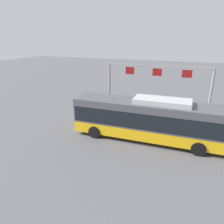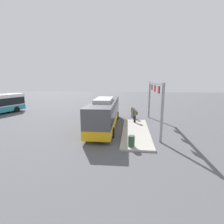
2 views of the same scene
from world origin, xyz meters
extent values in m
plane|color=#56565B|center=(0.00, 0.00, 0.00)|extent=(120.00, 120.00, 0.00)
cube|color=#B2ADA3|center=(-1.74, -3.55, 0.08)|extent=(10.00, 2.80, 0.16)
cube|color=#EAAD14|center=(0.00, 0.00, 0.77)|extent=(11.89, 2.74, 0.85)
cube|color=#4C4C51|center=(0.00, 0.00, 2.15)|extent=(11.89, 2.74, 1.90)
cube|color=black|center=(0.00, 0.00, 1.95)|extent=(11.65, 2.78, 1.20)
cube|color=black|center=(5.94, 0.12, 2.05)|extent=(0.08, 2.13, 1.50)
cube|color=#B7B7BC|center=(-0.89, -0.02, 3.28)|extent=(4.18, 1.83, 0.36)
cube|color=orange|center=(5.87, 0.12, 2.90)|extent=(0.16, 1.75, 0.28)
cylinder|color=black|center=(4.09, 1.28, 0.50)|extent=(1.01, 0.32, 1.00)
cylinder|color=black|center=(4.14, -1.12, 0.50)|extent=(1.01, 0.32, 1.00)
cylinder|color=black|center=(-3.74, 1.12, 0.50)|extent=(1.01, 0.32, 1.00)
cylinder|color=black|center=(-3.69, -1.28, 0.50)|extent=(1.01, 0.32, 1.00)
cylinder|color=gray|center=(5.24, -3.20, 0.42)|extent=(0.32, 0.32, 0.85)
cylinder|color=gray|center=(5.24, -3.20, 1.15)|extent=(0.39, 0.39, 0.60)
sphere|color=tan|center=(5.24, -3.20, 1.56)|extent=(0.22, 0.22, 0.22)
cube|color=maroon|center=(5.28, -3.45, 1.18)|extent=(0.31, 0.22, 0.40)
cylinder|color=black|center=(1.82, -3.50, 0.58)|extent=(0.36, 0.36, 0.85)
cylinder|color=#476B4C|center=(1.82, -3.50, 1.31)|extent=(0.44, 0.44, 0.60)
sphere|color=#9E755B|center=(1.82, -3.50, 1.72)|extent=(0.22, 0.22, 0.22)
cube|color=maroon|center=(1.91, -3.74, 1.34)|extent=(0.33, 0.27, 0.40)
cylinder|color=#476B4C|center=(3.69, -3.46, 0.42)|extent=(0.29, 0.29, 0.85)
cylinder|color=maroon|center=(3.69, -3.46, 1.15)|extent=(0.36, 0.36, 0.60)
sphere|color=brown|center=(3.69, -3.46, 1.56)|extent=(0.22, 0.22, 0.22)
cube|color=#335993|center=(3.68, -3.72, 1.18)|extent=(0.29, 0.20, 0.40)
cylinder|color=gray|center=(-4.48, -5.65, 2.60)|extent=(0.24, 0.24, 5.20)
cylinder|color=gray|center=(5.60, -5.65, 2.60)|extent=(0.24, 0.24, 5.20)
cube|color=gray|center=(0.56, -5.65, 5.05)|extent=(10.49, 0.20, 0.24)
cube|color=maroon|center=(-2.21, -5.65, 4.50)|extent=(0.90, 0.08, 0.70)
cube|color=maroon|center=(0.56, -5.65, 4.50)|extent=(0.90, 0.08, 0.70)
cube|color=maroon|center=(3.33, -5.65, 4.50)|extent=(0.90, 0.08, 0.70)
camera|label=1|loc=(-2.83, 15.09, 7.75)|focal=33.58mm
camera|label=2|loc=(-18.81, -2.94, 5.41)|focal=26.58mm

